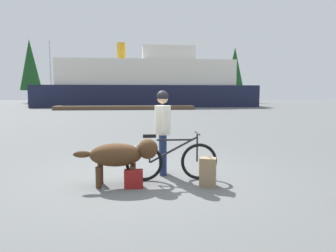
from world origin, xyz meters
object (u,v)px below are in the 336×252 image
Objects in this scene: dog at (121,155)px; sailboat_moored at (52,102)px; handbag_pannier at (134,179)px; ferry_boat at (148,85)px; bicycle at (171,160)px; person_cyclist at (163,124)px; backpack at (208,172)px.

sailboat_moored reaches higher than dog.
ferry_boat reaches higher than handbag_pannier.
sailboat_moored is at bearing 170.30° from ferry_boat.
bicycle is 0.83m from handbag_pannier.
handbag_pannier is 0.01× the size of ferry_boat.
bicycle is 1.17× the size of dog.
dog is 35.59m from ferry_boat.
person_cyclist is at bearing -71.37° from sailboat_moored.
backpack is at bearing -7.55° from dog.
handbag_pannier is 39.74m from sailboat_moored.
person_cyclist is 34.87m from ferry_boat.
dog is at bearing -139.48° from person_cyclist.
person_cyclist is 39.12m from sailboat_moored.
bicycle is at bearing -71.41° from sailboat_moored.
bicycle is 5.40× the size of handbag_pannier.
person_cyclist is 1.36m from backpack.
ferry_boat is 13.61m from sailboat_moored.
backpack is at bearing -70.79° from sailboat_moored.
sailboat_moored reaches higher than bicycle.
ferry_boat reaches higher than backpack.
person_cyclist is at bearing -91.18° from ferry_boat.
handbag_pannier is (0.21, -0.17, -0.39)m from dog.
backpack is (1.51, -0.20, -0.29)m from dog.
handbag_pannier is (-0.69, -0.39, -0.22)m from bicycle.
backpack is 40.17m from sailboat_moored.
ferry_boat reaches higher than bicycle.
dog is 0.48m from handbag_pannier.
ferry_boat is (0.59, 35.25, 2.50)m from bicycle.
person_cyclist is at bearing 55.83° from handbag_pannier.
sailboat_moored is at bearing 108.63° from person_cyclist.
backpack is 0.06× the size of sailboat_moored.
sailboat_moored is (-12.49, 37.07, -0.49)m from person_cyclist.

